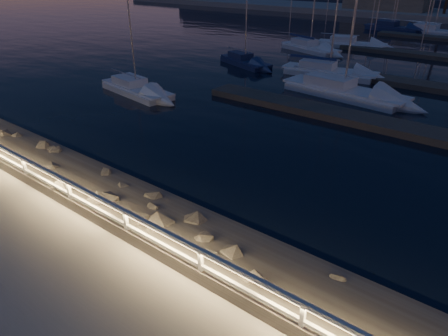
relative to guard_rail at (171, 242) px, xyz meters
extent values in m
plane|color=#A49D94|center=(0.07, 0.00, -0.77)|extent=(400.00, 400.00, 0.00)
cube|color=#A49D94|center=(0.07, -2.50, -0.87)|extent=(240.00, 5.00, 0.20)
cube|color=#655F57|center=(0.07, 1.50, -1.07)|extent=(240.00, 3.45, 1.29)
plane|color=black|center=(0.07, 0.00, -1.97)|extent=(400.00, 400.00, 0.00)
cube|color=white|center=(-7.93, 0.00, -0.27)|extent=(0.11, 0.11, 1.00)
cube|color=white|center=(-4.93, 0.00, -0.27)|extent=(0.11, 0.11, 1.00)
cube|color=white|center=(-1.93, 0.00, -0.27)|extent=(0.11, 0.11, 1.00)
cube|color=white|center=(1.07, 0.00, -0.27)|extent=(0.11, 0.11, 1.00)
cube|color=white|center=(4.07, 0.00, -0.27)|extent=(0.11, 0.11, 1.00)
cube|color=white|center=(0.07, 0.00, 0.23)|extent=(44.00, 0.12, 0.12)
cube|color=white|center=(0.07, 0.00, -0.27)|extent=(44.00, 0.09, 0.09)
cube|color=#FFC372|center=(0.07, -0.02, 0.15)|extent=(44.00, 0.04, 0.03)
sphere|color=#655F57|center=(-1.10, 2.11, -1.12)|extent=(0.87, 0.87, 0.87)
sphere|color=#655F57|center=(-4.26, 0.67, -0.82)|extent=(0.94, 0.94, 0.94)
cube|color=#564F47|center=(0.07, 16.00, -1.17)|extent=(22.00, 2.00, 0.40)
cube|color=#564F47|center=(0.07, 26.00, -1.17)|extent=(22.00, 2.00, 0.40)
cube|color=gray|center=(-17.93, 74.00, 1.03)|extent=(14.00, 8.00, 4.00)
cube|color=white|center=(-15.36, 12.00, -1.22)|extent=(6.48, 3.00, 0.49)
cube|color=white|center=(-15.36, 12.00, -0.91)|extent=(6.95, 2.77, 0.13)
cube|color=white|center=(-16.22, 12.13, -0.61)|extent=(2.63, 1.91, 0.57)
cylinder|color=#A9A8AD|center=(-15.36, 12.00, 4.59)|extent=(0.11, 0.11, 10.83)
cylinder|color=#A9A8AD|center=(-16.65, 12.20, -0.16)|extent=(3.87, 0.66, 0.07)
cube|color=white|center=(-3.49, 20.45, -1.22)|extent=(8.42, 3.61, 0.59)
cube|color=white|center=(-3.49, 20.45, -0.85)|extent=(9.05, 3.28, 0.16)
cube|color=white|center=(-4.62, 20.58, -0.48)|extent=(3.38, 2.38, 0.70)
cylinder|color=#A9A8AD|center=(-5.18, 20.64, 0.06)|extent=(5.08, 0.65, 0.09)
cube|color=navy|center=(-14.49, 24.15, -1.22)|extent=(5.97, 3.75, 0.48)
cube|color=navy|center=(-14.49, 24.15, -0.92)|extent=(6.31, 3.65, 0.13)
cube|color=navy|center=(-15.22, 24.43, -0.61)|extent=(2.56, 2.10, 0.57)
cylinder|color=#A9A8AD|center=(-14.49, 24.15, 4.09)|extent=(0.10, 0.10, 9.83)
cylinder|color=#A9A8AD|center=(-15.59, 24.57, -0.18)|extent=(3.34, 1.31, 0.07)
cube|color=white|center=(-6.74, 25.18, -1.22)|extent=(7.37, 3.36, 0.55)
cube|color=white|center=(-6.74, 25.18, -0.87)|extent=(7.90, 3.09, 0.15)
cube|color=white|center=(-7.72, 25.04, -0.52)|extent=(2.99, 2.15, 0.65)
cylinder|color=#A9A8AD|center=(-8.21, 24.97, -0.02)|extent=(4.40, 0.72, 0.08)
cube|color=white|center=(-12.85, 33.75, -1.22)|extent=(6.96, 4.19, 0.56)
cube|color=white|center=(-12.85, 33.75, -0.87)|extent=(7.37, 4.06, 0.15)
cube|color=white|center=(-13.72, 34.04, -0.51)|extent=(2.96, 2.38, 0.66)
cylinder|color=#A9A8AD|center=(-14.16, 34.19, 0.00)|extent=(3.93, 1.40, 0.08)
cube|color=white|center=(-10.32, 38.77, -1.22)|extent=(7.16, 3.69, 0.53)
cube|color=white|center=(-10.32, 38.77, -0.89)|extent=(7.64, 3.48, 0.15)
cube|color=white|center=(-11.25, 38.57, -0.55)|extent=(2.96, 2.24, 0.63)
cylinder|color=#A9A8AD|center=(-11.71, 38.46, -0.06)|extent=(4.18, 0.99, 0.08)
cube|color=navy|center=(-10.58, 54.36, -1.22)|extent=(7.49, 3.38, 0.61)
cube|color=navy|center=(-10.58, 54.36, -0.83)|extent=(8.04, 3.11, 0.17)
cube|color=navy|center=(-11.57, 54.50, -0.44)|extent=(3.03, 2.18, 0.73)
cylinder|color=#A9A8AD|center=(-12.07, 54.57, 0.11)|extent=(4.49, 0.71, 0.09)
cube|color=white|center=(-5.39, 54.55, -1.22)|extent=(7.64, 3.16, 0.58)
cube|color=white|center=(-5.39, 54.55, -0.86)|extent=(8.22, 2.84, 0.16)
cube|color=white|center=(-6.42, 54.65, -0.49)|extent=(3.05, 2.12, 0.69)
cylinder|color=#A9A8AD|center=(-6.93, 54.70, 0.04)|extent=(4.64, 0.51, 0.08)
camera|label=1|loc=(6.61, -6.12, 6.82)|focal=32.00mm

